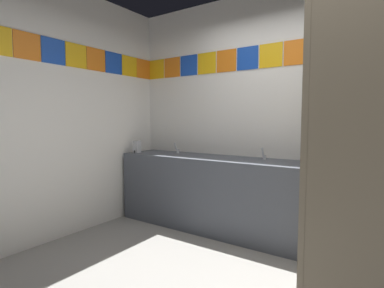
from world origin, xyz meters
The scene contains 7 objects.
wall_back centered at (0.00, 1.53, 1.38)m, with size 4.46×0.09×2.76m.
wall_side centered at (-2.27, 0.00, 1.38)m, with size 0.09×2.98×2.76m.
vanity_counter centered at (-1.00, 1.20, 0.44)m, with size 2.37×0.58×0.86m.
faucet_left centered at (-1.59, 1.29, 0.92)m, with size 0.04×0.10×0.14m.
faucet_right centered at (-0.40, 1.29, 0.92)m, with size 0.04×0.10×0.14m.
soap_dispenser centered at (-2.06, 1.03, 0.94)m, with size 0.09×0.09×0.16m.
stall_divider centered at (0.51, 0.43, 1.08)m, with size 0.92×1.59×2.15m.
Camera 1 is at (0.79, -1.85, 1.30)m, focal length 28.26 mm.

